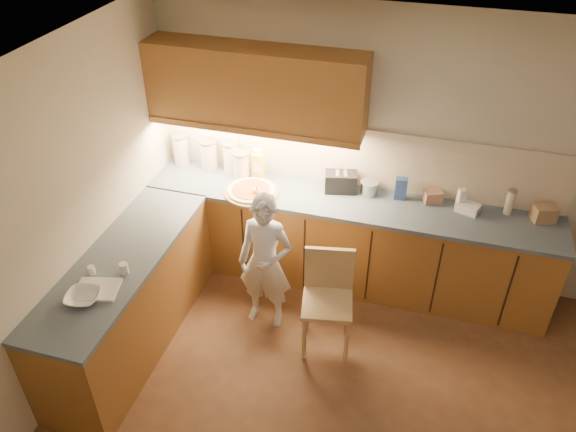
# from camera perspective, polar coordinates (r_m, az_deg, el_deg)

# --- Properties ---
(room) EXTENTS (4.54, 4.50, 2.62)m
(room) POSITION_cam_1_polar(r_m,az_deg,el_deg) (3.27, 7.67, -4.31)
(room) COLOR brown
(room) RESTS_ON ground
(l_counter) EXTENTS (3.77, 2.62, 0.92)m
(l_counter) POSITION_cam_1_polar(r_m,az_deg,el_deg) (5.14, -1.17, -4.39)
(l_counter) COLOR #98632C
(l_counter) RESTS_ON ground
(backsplash) EXTENTS (3.75, 0.02, 0.58)m
(backsplash) POSITION_cam_1_polar(r_m,az_deg,el_deg) (5.20, 6.95, 5.95)
(backsplash) COLOR beige
(backsplash) RESTS_ON l_counter
(upper_cabinets) EXTENTS (1.95, 0.36, 0.73)m
(upper_cabinets) POSITION_cam_1_polar(r_m,az_deg,el_deg) (4.98, -3.34, 12.94)
(upper_cabinets) COLOR #98632C
(upper_cabinets) RESTS_ON ground
(pizza_on_board) EXTENTS (0.50, 0.50, 0.20)m
(pizza_on_board) POSITION_cam_1_polar(r_m,az_deg,el_deg) (5.18, -3.74, 2.53)
(pizza_on_board) COLOR #A67E53
(pizza_on_board) RESTS_ON l_counter
(child) EXTENTS (0.49, 0.33, 1.32)m
(child) POSITION_cam_1_polar(r_m,az_deg,el_deg) (4.79, -2.29, -4.74)
(child) COLOR silver
(child) RESTS_ON ground
(wooden_chair) EXTENTS (0.48, 0.48, 0.91)m
(wooden_chair) POSITION_cam_1_polar(r_m,az_deg,el_deg) (4.71, 4.07, -7.84)
(wooden_chair) COLOR tan
(wooden_chair) RESTS_ON ground
(mixing_bowl) EXTENTS (0.28, 0.28, 0.06)m
(mixing_bowl) POSITION_cam_1_polar(r_m,az_deg,el_deg) (4.31, -20.10, -7.76)
(mixing_bowl) COLOR white
(mixing_bowl) RESTS_ON l_counter
(canister_a) EXTENTS (0.16, 0.16, 0.31)m
(canister_a) POSITION_cam_1_polar(r_m,az_deg,el_deg) (5.67, -10.82, 6.66)
(canister_a) COLOR beige
(canister_a) RESTS_ON l_counter
(canister_b) EXTENTS (0.17, 0.17, 0.30)m
(canister_b) POSITION_cam_1_polar(r_m,az_deg,el_deg) (5.55, -8.05, 6.23)
(canister_b) COLOR silver
(canister_b) RESTS_ON l_counter
(canister_c) EXTENTS (0.16, 0.16, 0.31)m
(canister_c) POSITION_cam_1_polar(r_m,az_deg,el_deg) (5.48, -5.78, 6.01)
(canister_c) COLOR white
(canister_c) RESTS_ON l_counter
(canister_d) EXTENTS (0.16, 0.16, 0.26)m
(canister_d) POSITION_cam_1_polar(r_m,az_deg,el_deg) (5.38, -4.75, 5.25)
(canister_d) COLOR silver
(canister_d) RESTS_ON l_counter
(oil_jug) EXTENTS (0.12, 0.09, 0.32)m
(oil_jug) POSITION_cam_1_polar(r_m,az_deg,el_deg) (5.34, -3.06, 5.18)
(oil_jug) COLOR gold
(oil_jug) RESTS_ON l_counter
(toaster) EXTENTS (0.32, 0.22, 0.19)m
(toaster) POSITION_cam_1_polar(r_m,az_deg,el_deg) (5.19, 5.39, 3.47)
(toaster) COLOR black
(toaster) RESTS_ON l_counter
(steel_pot) EXTENTS (0.17, 0.17, 0.13)m
(steel_pot) POSITION_cam_1_polar(r_m,az_deg,el_deg) (5.19, 8.24, 2.86)
(steel_pot) COLOR #ACACB1
(steel_pot) RESTS_ON l_counter
(blue_box) EXTENTS (0.11, 0.08, 0.21)m
(blue_box) POSITION_cam_1_polar(r_m,az_deg,el_deg) (5.16, 11.39, 2.76)
(blue_box) COLOR #2E4B8B
(blue_box) RESTS_ON l_counter
(card_box_a) EXTENTS (0.18, 0.16, 0.11)m
(card_box_a) POSITION_cam_1_polar(r_m,az_deg,el_deg) (5.20, 14.48, 1.93)
(card_box_a) COLOR tan
(card_box_a) RESTS_ON l_counter
(white_bottle) EXTENTS (0.09, 0.09, 0.19)m
(white_bottle) POSITION_cam_1_polar(r_m,az_deg,el_deg) (5.16, 17.19, 1.69)
(white_bottle) COLOR white
(white_bottle) RESTS_ON l_counter
(flat_pack) EXTENTS (0.23, 0.19, 0.08)m
(flat_pack) POSITION_cam_1_polar(r_m,az_deg,el_deg) (5.16, 17.80, 0.81)
(flat_pack) COLOR white
(flat_pack) RESTS_ON l_counter
(tall_jar) EXTENTS (0.08, 0.08, 0.24)m
(tall_jar) POSITION_cam_1_polar(r_m,az_deg,el_deg) (5.21, 21.62, 1.37)
(tall_jar) COLOR silver
(tall_jar) RESTS_ON l_counter
(card_box_b) EXTENTS (0.22, 0.20, 0.14)m
(card_box_b) POSITION_cam_1_polar(r_m,az_deg,el_deg) (5.27, 24.57, 0.26)
(card_box_b) COLOR tan
(card_box_b) RESTS_ON l_counter
(dough_cloth) EXTENTS (0.36, 0.31, 0.02)m
(dough_cloth) POSITION_cam_1_polar(r_m,az_deg,el_deg) (4.37, -18.82, -7.06)
(dough_cloth) COLOR silver
(dough_cloth) RESTS_ON l_counter
(spice_jar_a) EXTENTS (0.07, 0.07, 0.07)m
(spice_jar_a) POSITION_cam_1_polar(r_m,az_deg,el_deg) (4.51, -19.33, -5.22)
(spice_jar_a) COLOR white
(spice_jar_a) RESTS_ON l_counter
(spice_jar_b) EXTENTS (0.09, 0.09, 0.09)m
(spice_jar_b) POSITION_cam_1_polar(r_m,az_deg,el_deg) (4.44, -16.34, -5.13)
(spice_jar_b) COLOR silver
(spice_jar_b) RESTS_ON l_counter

